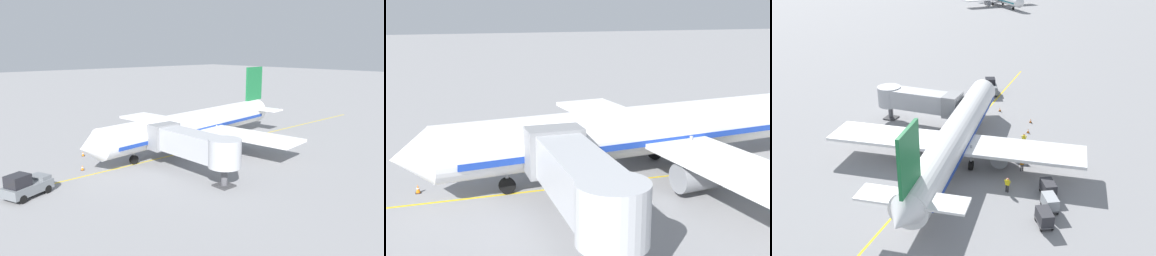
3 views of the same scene
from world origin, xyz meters
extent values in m
plane|color=gray|center=(0.00, 0.00, 0.00)|extent=(400.00, 400.00, 0.00)
cube|color=gold|center=(0.00, 0.00, 0.00)|extent=(0.24, 80.00, 0.01)
cylinder|color=white|center=(1.45, 1.07, 3.29)|extent=(7.40, 32.21, 3.70)
cube|color=#193899|center=(1.45, 1.07, 2.82)|extent=(7.14, 29.67, 0.44)
cone|color=white|center=(-0.56, 18.15, 3.29)|extent=(3.88, 2.81, 3.63)
cone|color=white|center=(3.47, -16.21, 3.58)|extent=(3.45, 3.15, 3.14)
cube|color=black|center=(-0.35, 16.37, 3.93)|extent=(2.88, 1.42, 0.60)
cube|color=white|center=(1.56, 0.08, 2.64)|extent=(30.40, 8.66, 0.36)
cylinder|color=gray|center=(-3.99, 0.23, 1.39)|extent=(2.36, 3.41, 2.00)
cylinder|color=gray|center=(6.93, 1.51, 1.39)|extent=(2.36, 3.41, 2.00)
cube|color=#196B38|center=(3.19, -13.83, 7.88)|extent=(0.83, 4.41, 5.50)
cube|color=white|center=(3.17, -13.63, 3.84)|extent=(10.23, 3.75, 0.24)
cylinder|color=black|center=(0.14, 12.20, 0.55)|extent=(0.58, 1.14, 1.10)
cylinder|color=gray|center=(0.14, 12.20, 2.10)|extent=(0.24, 0.24, 2.00)
cylinder|color=black|center=(-0.60, -1.18, 0.55)|extent=(0.58, 1.14, 1.10)
cylinder|color=gray|center=(-0.60, -1.18, 2.10)|extent=(0.24, 0.24, 2.00)
cylinder|color=black|center=(3.96, -0.65, 0.55)|extent=(0.58, 1.14, 1.10)
cylinder|color=gray|center=(3.96, -0.65, 2.10)|extent=(0.24, 0.24, 2.00)
cube|color=#A8AAAF|center=(-6.94, 9.57, 3.49)|extent=(10.65, 2.80, 2.60)
cube|color=gray|center=(-2.41, 9.57, 3.49)|extent=(2.00, 3.50, 2.99)
cylinder|color=#A8AAAF|center=(-12.27, 9.57, 3.49)|extent=(3.36, 3.36, 2.86)
cylinder|color=#4C4C51|center=(-12.27, 9.57, 1.09)|extent=(0.70, 0.70, 2.19)
cube|color=#38383A|center=(-12.27, 9.57, 0.08)|extent=(1.80, 1.80, 0.16)
cube|color=slate|center=(-1.79, 25.24, 0.85)|extent=(3.66, 4.90, 0.90)
cube|color=black|center=(-2.15, 26.16, 1.85)|extent=(2.21, 2.33, 1.10)
cube|color=slate|center=(-1.22, 23.80, 1.48)|extent=(2.14, 1.71, 0.36)
cylinder|color=black|center=(-0.39, 24.25, 0.40)|extent=(0.62, 0.87, 0.80)
cylinder|color=black|center=(-2.13, 23.56, 0.40)|extent=(0.62, 0.87, 0.80)
cylinder|color=black|center=(-1.44, 26.91, 0.40)|extent=(0.62, 0.87, 0.80)
cylinder|color=black|center=(-3.18, 26.22, 0.40)|extent=(0.62, 0.87, 0.80)
cube|color=navy|center=(8.25, 4.48, 0.63)|extent=(1.69, 2.69, 0.70)
cube|color=navy|center=(8.11, 5.16, 1.20)|extent=(1.22, 1.24, 0.44)
cube|color=black|center=(8.39, 3.81, 1.30)|extent=(0.85, 0.33, 0.64)
cylinder|color=black|center=(8.22, 4.61, 1.28)|extent=(0.13, 0.27, 0.54)
cylinder|color=black|center=(7.54, 5.23, 0.28)|extent=(0.31, 0.59, 0.56)
cylinder|color=black|center=(8.60, 5.45, 0.28)|extent=(0.31, 0.59, 0.56)
cylinder|color=black|center=(7.90, 3.52, 0.28)|extent=(0.31, 0.59, 0.56)
cylinder|color=black|center=(8.96, 3.74, 0.28)|extent=(0.31, 0.59, 0.56)
cube|color=#4C4C51|center=(13.24, -2.89, 0.42)|extent=(2.20, 2.55, 0.12)
cube|color=#2D2D33|center=(13.24, -2.89, 1.03)|extent=(2.09, 2.43, 1.10)
cylinder|color=#4C4C51|center=(12.55, -1.62, 0.41)|extent=(0.40, 0.65, 0.07)
cylinder|color=black|center=(12.36, -2.43, 0.18)|extent=(0.28, 0.37, 0.36)
cylinder|color=black|center=(13.33, -1.90, 0.18)|extent=(0.28, 0.37, 0.36)
cylinder|color=black|center=(13.16, -3.88, 0.18)|extent=(0.28, 0.37, 0.36)
cylinder|color=black|center=(14.13, -3.35, 0.18)|extent=(0.28, 0.37, 0.36)
cube|color=#4C4C51|center=(13.89, -5.49, 0.42)|extent=(2.20, 2.55, 0.12)
cube|color=#999EA3|center=(13.89, -5.49, 1.03)|extent=(2.09, 2.43, 1.10)
cylinder|color=#4C4C51|center=(13.19, -4.22, 0.41)|extent=(0.40, 0.65, 0.07)
cylinder|color=black|center=(13.01, -5.04, 0.18)|extent=(0.28, 0.37, 0.36)
cylinder|color=black|center=(13.98, -4.50, 0.18)|extent=(0.28, 0.37, 0.36)
cylinder|color=black|center=(13.80, -6.48, 0.18)|extent=(0.28, 0.37, 0.36)
cylinder|color=black|center=(14.77, -5.95, 0.18)|extent=(0.28, 0.37, 0.36)
cube|color=#4C4C51|center=(13.86, -8.11, 0.42)|extent=(2.20, 2.55, 0.12)
cube|color=#2D2D33|center=(13.86, -8.11, 1.03)|extent=(2.09, 2.43, 1.10)
cylinder|color=#4C4C51|center=(13.16, -6.84, 0.41)|extent=(0.40, 0.65, 0.07)
cylinder|color=black|center=(12.98, -7.66, 0.18)|extent=(0.28, 0.37, 0.36)
cylinder|color=black|center=(13.94, -7.12, 0.18)|extent=(0.28, 0.37, 0.36)
cylinder|color=black|center=(13.77, -9.10, 0.18)|extent=(0.28, 0.37, 0.36)
cylinder|color=black|center=(14.74, -8.57, 0.18)|extent=(0.28, 0.37, 0.36)
cylinder|color=#232328|center=(9.23, -3.82, 0.42)|extent=(0.15, 0.15, 0.85)
cylinder|color=#232328|center=(9.03, -3.79, 0.42)|extent=(0.15, 0.15, 0.85)
cube|color=yellow|center=(9.13, -3.80, 1.15)|extent=(0.42, 0.30, 0.60)
cylinder|color=yellow|center=(9.38, -3.85, 1.10)|extent=(0.23, 0.13, 0.57)
cylinder|color=yellow|center=(8.88, -3.76, 1.10)|extent=(0.23, 0.13, 0.57)
sphere|color=beige|center=(9.13, -3.80, 1.58)|extent=(0.22, 0.22, 0.22)
cube|color=red|center=(9.13, -3.80, 1.60)|extent=(0.27, 0.12, 0.10)
cylinder|color=#232328|center=(8.11, 7.57, 0.42)|extent=(0.15, 0.15, 0.85)
cylinder|color=#232328|center=(8.30, 7.62, 0.42)|extent=(0.15, 0.15, 0.85)
cube|color=yellow|center=(8.20, 7.59, 1.15)|extent=(0.43, 0.32, 0.60)
cylinder|color=yellow|center=(7.96, 7.54, 1.10)|extent=(0.24, 0.14, 0.57)
cylinder|color=yellow|center=(8.45, 7.65, 1.10)|extent=(0.24, 0.14, 0.57)
sphere|color=beige|center=(8.20, 7.59, 1.58)|extent=(0.22, 0.22, 0.22)
cube|color=red|center=(8.20, 7.59, 1.60)|extent=(0.28, 0.14, 0.10)
cylinder|color=#232328|center=(9.46, 1.04, 0.42)|extent=(0.15, 0.15, 0.85)
cylinder|color=#232328|center=(9.63, 1.14, 0.42)|extent=(0.15, 0.15, 0.85)
cube|color=orange|center=(9.54, 1.09, 1.15)|extent=(0.45, 0.40, 0.60)
cylinder|color=orange|center=(9.33, 0.96, 1.10)|extent=(0.24, 0.19, 0.57)
cylinder|color=orange|center=(9.76, 1.22, 1.10)|extent=(0.24, 0.19, 0.57)
sphere|color=#997051|center=(9.54, 1.09, 1.58)|extent=(0.22, 0.22, 0.22)
cube|color=red|center=(9.54, 1.09, 1.60)|extent=(0.27, 0.21, 0.10)
cube|color=black|center=(7.42, 15.24, 0.02)|extent=(0.36, 0.36, 0.04)
cone|color=orange|center=(7.42, 15.24, 0.32)|extent=(0.30, 0.30, 0.55)
cylinder|color=white|center=(7.42, 15.24, 0.34)|extent=(0.21, 0.21, 0.06)
cube|color=black|center=(7.87, 11.64, 0.02)|extent=(0.36, 0.36, 0.04)
cone|color=orange|center=(7.87, 11.64, 0.32)|extent=(0.30, 0.30, 0.55)
cylinder|color=white|center=(7.87, 11.64, 0.34)|extent=(0.21, 0.21, 0.06)
cube|color=black|center=(2.03, 17.93, 0.02)|extent=(0.36, 0.36, 0.04)
cone|color=orange|center=(2.03, 17.93, 0.32)|extent=(0.30, 0.30, 0.55)
cylinder|color=white|center=(2.03, 17.93, 0.34)|extent=(0.21, 0.21, 0.06)
camera|label=1|loc=(-36.95, 35.97, 13.66)|focal=35.26mm
camera|label=2|loc=(-30.47, 16.95, 12.24)|focal=45.44mm
camera|label=3|loc=(18.41, -41.40, 24.65)|focal=40.10mm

